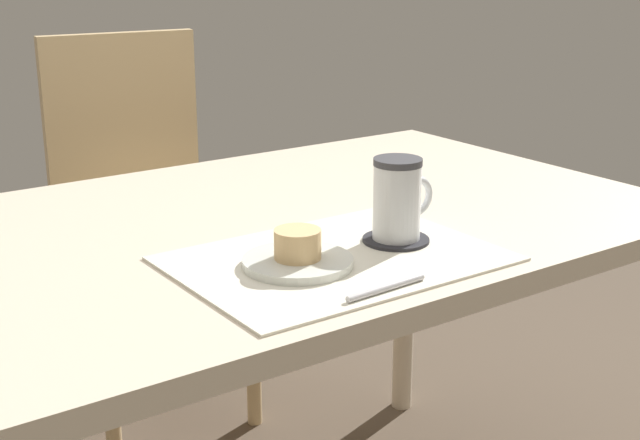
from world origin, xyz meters
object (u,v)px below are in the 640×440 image
dining_table (272,258)px  pastry (298,244)px  wooden_chair (141,214)px  pastry_plate (298,262)px  coffee_mug (398,199)px

dining_table → pastry: bearing=-113.6°
wooden_chair → pastry_plate: bearing=84.7°
wooden_chair → pastry: 1.06m
dining_table → coffee_mug: (0.09, -0.22, 0.14)m
wooden_chair → pastry_plate: (-0.21, -1.01, 0.22)m
dining_table → wooden_chair: size_ratio=1.43×
dining_table → coffee_mug: size_ratio=10.78×
pastry → pastry_plate: bearing=0.0°
coffee_mug → pastry: bearing=-178.6°
pastry_plate → pastry: (0.00, 0.00, 0.03)m
pastry → wooden_chair: bearing=78.4°
pastry → coffee_mug: 0.19m
wooden_chair → coffee_mug: 1.04m
dining_table → coffee_mug: bearing=-68.0°
dining_table → wooden_chair: 0.80m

